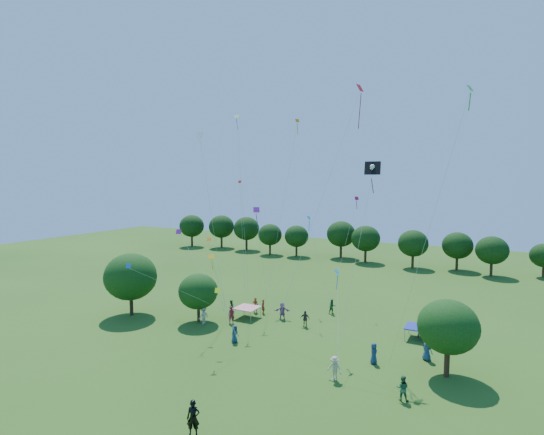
{
  "coord_description": "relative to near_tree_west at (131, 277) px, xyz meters",
  "views": [
    {
      "loc": [
        15.67,
        -15.56,
        13.92
      ],
      "look_at": [
        0.0,
        14.0,
        11.0
      ],
      "focal_mm": 28.0,
      "sensor_mm": 36.0,
      "label": 1
    }
  ],
  "objects": [
    {
      "name": "crowd_person_3",
      "position": [
        8.32,
        1.21,
        -3.19
      ],
      "size": [
        0.72,
        1.2,
        1.72
      ],
      "primitive_type": "imported",
      "rotation": [
        0.0,
        0.0,
        4.51
      ],
      "color": "#BBB195",
      "rests_on": "ground"
    },
    {
      "name": "crowd_person_7",
      "position": [
        10.62,
        2.66,
        -3.2
      ],
      "size": [
        0.75,
        0.7,
        1.69
      ],
      "primitive_type": "imported",
      "rotation": [
        0.0,
        0.0,
        0.64
      ],
      "color": "maroon",
      "rests_on": "ground"
    },
    {
      "name": "small_kite_10",
      "position": [
        13.36,
        -3.12,
        0.42
      ],
      "size": [
        2.48,
        0.56,
        3.82
      ],
      "color": "#B8E814"
    },
    {
      "name": "small_kite_9",
      "position": [
        6.9,
        10.53,
        5.85
      ],
      "size": [
        3.34,
        4.13,
        12.65
      ],
      "color": "red"
    },
    {
      "name": "small_kite_13",
      "position": [
        11.56,
        6.22,
        5.59
      ],
      "size": [
        0.73,
        2.07,
        9.93
      ],
      "color": "#871893"
    },
    {
      "name": "crowd_person_12",
      "position": [
        28.73,
        2.66,
        -3.12
      ],
      "size": [
        1.03,
        0.96,
        1.86
      ],
      "primitive_type": "imported",
      "rotation": [
        0.0,
        0.0,
        2.47
      ],
      "color": "navy",
      "rests_on": "ground"
    },
    {
      "name": "crowd_person_6",
      "position": [
        25.23,
        0.11,
        -3.25
      ],
      "size": [
        0.59,
        0.86,
        1.61
      ],
      "primitive_type": "imported",
      "rotation": [
        0.0,
        0.0,
        1.78
      ],
      "color": "navy",
      "rests_on": "ground"
    },
    {
      "name": "red_high_kite",
      "position": [
        21.36,
        4.5,
        14.11
      ],
      "size": [
        5.9,
        5.29,
        20.88
      ],
      "color": "red"
    },
    {
      "name": "crowd_person_5",
      "position": [
        14.43,
        6.13,
        -3.19
      ],
      "size": [
        1.7,
        1.19,
        1.72
      ],
      "primitive_type": "imported",
      "rotation": [
        0.0,
        0.0,
        0.43
      ],
      "color": "#935587",
      "rests_on": "ground"
    },
    {
      "name": "tent_blue",
      "position": [
        27.42,
        7.01,
        -3.01
      ],
      "size": [
        2.2,
        2.2,
        1.1
      ],
      "color": "navy",
      "rests_on": "ground"
    },
    {
      "name": "crowd_person_10",
      "position": [
        29.09,
        8.31,
        -3.13
      ],
      "size": [
        1.17,
        1.0,
        1.84
      ],
      "primitive_type": "imported",
      "rotation": [
        0.0,
        0.0,
        5.71
      ],
      "color": "#443736",
      "rests_on": "ground"
    },
    {
      "name": "small_kite_2",
      "position": [
        13.38,
        -3.74,
        2.63
      ],
      "size": [
        2.33,
        0.65,
        6.71
      ],
      "color": "gold"
    },
    {
      "name": "small_kite_8",
      "position": [
        19.36,
        12.63,
        5.4
      ],
      "size": [
        1.21,
        5.67,
        10.89
      ],
      "color": "#E60D4A"
    },
    {
      "name": "crowd_person_4",
      "position": [
        17.34,
        5.15,
        -3.27
      ],
      "size": [
        0.99,
        0.6,
        1.57
      ],
      "primitive_type": "imported",
      "rotation": [
        0.0,
        0.0,
        0.21
      ],
      "color": "#413634",
      "rests_on": "ground"
    },
    {
      "name": "pirate_kite",
      "position": [
        24.32,
        1.91,
        10.61
      ],
      "size": [
        1.41,
        6.45,
        14.14
      ],
      "color": "black"
    },
    {
      "name": "man_in_black",
      "position": [
        18.85,
        -13.61,
        -3.06
      ],
      "size": [
        0.87,
        0.75,
        1.97
      ],
      "primitive_type": "imported",
      "rotation": [
        0.0,
        0.0,
        0.46
      ],
      "color": "black",
      "rests_on": "ground"
    },
    {
      "name": "crowd_person_9",
      "position": [
        23.5,
        -3.84,
        -3.2
      ],
      "size": [
        1.18,
        0.67,
        1.71
      ],
      "primitive_type": "imported",
      "rotation": [
        0.0,
        0.0,
        6.13
      ],
      "color": "#A7A286",
      "rests_on": "ground"
    },
    {
      "name": "crowd_person_13",
      "position": [
        10.93,
        6.77,
        -3.24
      ],
      "size": [
        0.65,
        0.46,
        1.61
      ],
      "primitive_type": "imported",
      "rotation": [
        0.0,
        0.0,
        3.27
      ],
      "color": "#97361B",
      "rests_on": "ground"
    },
    {
      "name": "small_kite_12",
      "position": [
        22.41,
        -0.34,
        1.66
      ],
      "size": [
        2.05,
        4.98,
        5.62
      ],
      "color": "#1689DC"
    },
    {
      "name": "near_tree_west",
      "position": [
        0.0,
        0.0,
        0.0
      ],
      "size": [
        5.35,
        5.35,
        6.46
      ],
      "color": "#422B19",
      "rests_on": "ground"
    },
    {
      "name": "small_kite_7",
      "position": [
        15.75,
        10.83,
        3.97
      ],
      "size": [
        3.82,
        3.09,
        8.76
      ],
      "color": "#0E86D6"
    },
    {
      "name": "crowd_person_1",
      "position": [
        11.83,
        6.82,
        -3.3
      ],
      "size": [
        0.65,
        0.65,
        1.5
      ],
      "primitive_type": "imported",
      "rotation": [
        0.0,
        0.0,
        5.48
      ],
      "color": "maroon",
      "rests_on": "ground"
    },
    {
      "name": "tent_red_stripe",
      "position": [
        11.07,
        4.85,
        -3.01
      ],
      "size": [
        2.2,
        2.2,
        1.1
      ],
      "color": "red",
      "rests_on": "ground"
    },
    {
      "name": "small_kite_6",
      "position": [
        7.51,
        2.81,
        11.03
      ],
      "size": [
        2.99,
        0.47,
        17.39
      ],
      "color": "white"
    },
    {
      "name": "small_kite_5",
      "position": [
        4.16,
        3.85,
        3.19
      ],
      "size": [
        6.82,
        1.0,
        7.42
      ],
      "color": "#93199A"
    },
    {
      "name": "crowd_person_8",
      "position": [
        18.29,
        10.08,
        -3.26
      ],
      "size": [
        0.86,
        0.84,
        1.58
      ],
      "primitive_type": "imported",
      "rotation": [
        0.0,
        0.0,
        0.74
      ],
      "color": "#245428",
      "rests_on": "ground"
    },
    {
      "name": "crowd_person_0",
      "position": [
        13.57,
        -1.32,
        -3.29
      ],
      "size": [
        0.57,
        0.82,
        1.52
      ],
      "primitive_type": "imported",
      "rotation": [
        0.0,
        0.0,
        1.33
      ],
      "color": "navy",
      "rests_on": "ground"
    },
    {
      "name": "treeline",
      "position": [
        15.6,
        39.87,
        0.04
      ],
      "size": [
        88.01,
        8.77,
        6.77
      ],
      "color": "#422B19",
      "rests_on": "ground"
    },
    {
      "name": "near_tree_north",
      "position": [
        7.5,
        1.52,
        -0.97
      ],
      "size": [
        3.87,
        3.87,
        4.83
      ],
      "color": "#422B19",
      "rests_on": "ground"
    },
    {
      "name": "small_kite_4",
      "position": [
        7.08,
        -3.61,
        1.21
      ],
      "size": [
        4.76,
        8.13,
        5.64
      ],
      "color": "blue"
    },
    {
      "name": "near_tree_east",
      "position": [
        30.36,
        0.43,
        -0.41
      ],
      "size": [
        4.23,
        4.23,
        5.55
      ],
      "color": "#422B19",
      "rests_on": "ground"
    },
    {
      "name": "small_kite_3",
      "position": [
        8.73,
        7.42,
        11.35
      ],
      "size": [
        1.36,
        0.71,
        19.55
      ],
      "color": "#198C27"
    },
    {
      "name": "small_kite_11",
      "position": [
        30.16,
        -3.16,
        10.12
      ],
      "size": [
        4.69,
        1.51,
        18.15
      ],
      "color": "green"
    },
    {
      "name": "crowd_person_11",
      "position": [
        27.54,
        7.46,
        -3.17
      ],
      "size": [
        1.72,
        1.27,
        1.76
      ],
      "primitive_type": "imported",
      "rotation": [
        0.0,
        0.0,
        2.66
      ],
      "color": "#9F5C98",
      "rests_on": "ground"
    },
    {
      "name": "small_kite_0",
      "position": [
        9.78,
        0.81,
        2.79
      ],
      "size": [
        0.6,
        1.91,
        7.34
      ],
      "color": "#F45E0E"
    },
    {
      "name": "crowd_person_14",
      "position": [
        28.23,
        -4.45,
        -3.24
      ],
      "size": [
        0.86,
        0.55,
        1.62
      ],
      "primitive_type": "imported",
      "rotation": [
        0.0,
        0.0,
        3.3
      ],
      "color": "#295F38",
      "rests_on": "ground"
    },
    {
      "name": "small_kite_1",
      "position": [
        12.79,
        11.01,
        11.04
      ],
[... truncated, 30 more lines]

